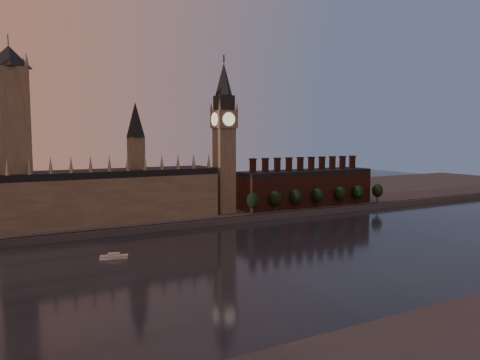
{
  "coord_description": "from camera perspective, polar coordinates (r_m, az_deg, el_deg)",
  "views": [
    {
      "loc": [
        -138.1,
        -174.0,
        56.68
      ],
      "look_at": [
        -8.59,
        55.0,
        31.96
      ],
      "focal_mm": 35.0,
      "sensor_mm": 36.0,
      "label": 1
    }
  ],
  "objects": [
    {
      "name": "victoria_tower",
      "position": [
        289.58,
        -26.02,
        5.3
      ],
      "size": [
        24.0,
        24.0,
        108.0
      ],
      "color": "gray",
      "rests_on": "north_bank"
    },
    {
      "name": "embankment_tree_5",
      "position": [
        373.59,
        14.2,
        -1.44
      ],
      "size": [
        8.6,
        8.6,
        14.88
      ],
      "color": "black",
      "rests_on": "north_bank"
    },
    {
      "name": "ground",
      "position": [
        229.26,
        8.78,
        -9.01
      ],
      "size": [
        900.0,
        900.0,
        0.0
      ],
      "primitive_type": "plane",
      "color": "black",
      "rests_on": "ground"
    },
    {
      "name": "palace_of_westminster",
      "position": [
        300.22,
        -15.08,
        -1.52
      ],
      "size": [
        130.0,
        30.3,
        74.0
      ],
      "color": "gray",
      "rests_on": "north_bank"
    },
    {
      "name": "embankment_tree_6",
      "position": [
        387.87,
        16.4,
        -1.25
      ],
      "size": [
        8.6,
        8.6,
        14.88
      ],
      "color": "black",
      "rests_on": "north_bank"
    },
    {
      "name": "chimney_block",
      "position": [
        360.19,
        7.99,
        -0.88
      ],
      "size": [
        110.0,
        25.0,
        37.0
      ],
      "color": "#49251C",
      "rests_on": "north_bank"
    },
    {
      "name": "embankment_tree_0",
      "position": [
        315.98,
        1.59,
        -2.49
      ],
      "size": [
        8.6,
        8.6,
        14.88
      ],
      "color": "black",
      "rests_on": "north_bank"
    },
    {
      "name": "big_ben",
      "position": [
        320.3,
        -1.96,
        5.39
      ],
      "size": [
        15.0,
        15.0,
        107.0
      ],
      "color": "gray",
      "rests_on": "north_bank"
    },
    {
      "name": "embankment_tree_3",
      "position": [
        348.24,
        9.49,
        -1.83
      ],
      "size": [
        8.6,
        8.6,
        14.88
      ],
      "color": "black",
      "rests_on": "north_bank"
    },
    {
      "name": "embankment_tree_4",
      "position": [
        362.73,
        12.13,
        -1.59
      ],
      "size": [
        8.6,
        8.6,
        14.88
      ],
      "color": "black",
      "rests_on": "north_bank"
    },
    {
      "name": "embankment_tree_1",
      "position": [
        326.98,
        4.34,
        -2.24
      ],
      "size": [
        8.6,
        8.6,
        14.88
      ],
      "color": "black",
      "rests_on": "north_bank"
    },
    {
      "name": "embankment_tree_2",
      "position": [
        336.49,
        6.88,
        -2.05
      ],
      "size": [
        8.6,
        8.6,
        14.88
      ],
      "color": "black",
      "rests_on": "north_bank"
    },
    {
      "name": "north_bank",
      "position": [
        382.1,
        -8.0,
        -2.91
      ],
      "size": [
        900.0,
        182.0,
        4.0
      ],
      "color": "#45454A",
      "rests_on": "ground"
    },
    {
      "name": "river_boat",
      "position": [
        227.94,
        -15.12,
        -8.97
      ],
      "size": [
        13.14,
        7.32,
        2.53
      ],
      "rotation": [
        0.0,
        0.0,
        -0.31
      ],
      "color": "silver",
      "rests_on": "ground"
    }
  ]
}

